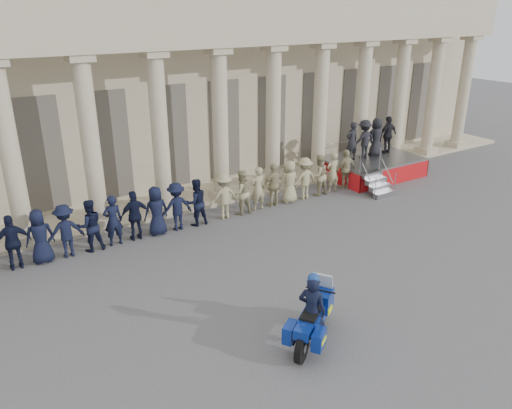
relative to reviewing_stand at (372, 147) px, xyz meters
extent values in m
plane|color=#48484B|center=(-9.10, -7.09, -1.45)|extent=(90.00, 90.00, 0.00)
cube|color=tan|center=(-9.10, 7.91, 3.05)|extent=(40.00, 10.00, 9.00)
cube|color=tan|center=(-9.10, 1.71, -1.38)|extent=(40.00, 2.60, 0.15)
cube|color=tan|center=(-9.10, 0.91, 5.34)|extent=(35.80, 1.00, 1.00)
cube|color=tan|center=(-9.10, 0.91, 6.44)|extent=(35.80, 1.00, 1.20)
cube|color=tan|center=(-15.60, 0.91, -1.15)|extent=(0.90, 0.90, 0.30)
cylinder|color=tan|center=(-15.60, 0.91, 1.80)|extent=(0.64, 0.64, 5.60)
cube|color=tan|center=(-13.00, 0.91, -1.15)|extent=(0.90, 0.90, 0.30)
cylinder|color=tan|center=(-13.00, 0.91, 1.80)|extent=(0.64, 0.64, 5.60)
cube|color=tan|center=(-13.00, 0.91, 4.72)|extent=(0.85, 0.85, 0.24)
cube|color=tan|center=(-10.40, 0.91, -1.15)|extent=(0.90, 0.90, 0.30)
cylinder|color=tan|center=(-10.40, 0.91, 1.80)|extent=(0.64, 0.64, 5.60)
cube|color=tan|center=(-10.40, 0.91, 4.72)|extent=(0.85, 0.85, 0.24)
cube|color=tan|center=(-7.80, 0.91, -1.15)|extent=(0.90, 0.90, 0.30)
cylinder|color=tan|center=(-7.80, 0.91, 1.80)|extent=(0.64, 0.64, 5.60)
cube|color=tan|center=(-7.80, 0.91, 4.72)|extent=(0.85, 0.85, 0.24)
cube|color=tan|center=(-5.20, 0.91, -1.15)|extent=(0.90, 0.90, 0.30)
cylinder|color=tan|center=(-5.20, 0.91, 1.80)|extent=(0.64, 0.64, 5.60)
cube|color=tan|center=(-5.20, 0.91, 4.72)|extent=(0.85, 0.85, 0.24)
cube|color=tan|center=(-2.60, 0.91, -1.15)|extent=(0.90, 0.90, 0.30)
cylinder|color=tan|center=(-2.60, 0.91, 1.80)|extent=(0.64, 0.64, 5.60)
cube|color=tan|center=(-2.60, 0.91, 4.72)|extent=(0.85, 0.85, 0.24)
cube|color=tan|center=(0.00, 0.91, -1.15)|extent=(0.90, 0.90, 0.30)
cylinder|color=tan|center=(0.00, 0.91, 1.80)|extent=(0.64, 0.64, 5.60)
cube|color=tan|center=(0.00, 0.91, 4.72)|extent=(0.85, 0.85, 0.24)
cube|color=tan|center=(2.60, 0.91, -1.15)|extent=(0.90, 0.90, 0.30)
cylinder|color=tan|center=(2.60, 0.91, 1.80)|extent=(0.64, 0.64, 5.60)
cube|color=tan|center=(2.60, 0.91, 4.72)|extent=(0.85, 0.85, 0.24)
cube|color=tan|center=(5.20, 0.91, -1.15)|extent=(0.90, 0.90, 0.30)
cylinder|color=tan|center=(5.20, 0.91, 1.80)|extent=(0.64, 0.64, 5.60)
cube|color=tan|center=(5.20, 0.91, 4.72)|extent=(0.85, 0.85, 0.24)
cube|color=tan|center=(7.80, 0.91, -1.15)|extent=(0.90, 0.90, 0.30)
cylinder|color=tan|center=(7.80, 0.91, 1.80)|extent=(0.64, 0.64, 5.60)
cube|color=tan|center=(7.80, 0.91, 4.72)|extent=(0.85, 0.85, 0.24)
cube|color=black|center=(-14.30, 2.93, 1.10)|extent=(1.30, 0.12, 4.20)
cube|color=black|center=(-11.70, 2.93, 1.10)|extent=(1.30, 0.12, 4.20)
cube|color=black|center=(-9.10, 2.93, 1.10)|extent=(1.30, 0.12, 4.20)
cube|color=black|center=(-6.50, 2.93, 1.10)|extent=(1.30, 0.12, 4.20)
cube|color=black|center=(-3.90, 2.93, 1.10)|extent=(1.30, 0.12, 4.20)
cube|color=black|center=(-1.30, 2.93, 1.10)|extent=(1.30, 0.12, 4.20)
cube|color=black|center=(1.30, 2.93, 1.10)|extent=(1.30, 0.12, 4.20)
cube|color=black|center=(3.90, 2.93, 1.10)|extent=(1.30, 0.12, 4.20)
cube|color=black|center=(6.50, 2.93, 1.10)|extent=(1.30, 0.12, 4.20)
imported|color=black|center=(-16.14, -0.74, -0.54)|extent=(1.07, 0.44, 1.82)
imported|color=black|center=(-15.35, -0.74, -0.54)|extent=(0.89, 0.58, 1.82)
imported|color=black|center=(-14.56, -0.74, -0.54)|extent=(1.18, 0.68, 1.82)
imported|color=black|center=(-13.77, -0.74, -0.54)|extent=(0.89, 0.69, 1.82)
imported|color=black|center=(-12.98, -0.74, -0.54)|extent=(0.66, 0.44, 1.82)
imported|color=black|center=(-12.19, -0.74, -0.54)|extent=(1.07, 0.44, 1.82)
imported|color=black|center=(-11.40, -0.74, -0.54)|extent=(0.89, 0.58, 1.82)
imported|color=black|center=(-10.61, -0.74, -0.54)|extent=(1.18, 0.68, 1.82)
imported|color=black|center=(-9.82, -0.74, -0.54)|extent=(0.89, 0.69, 1.82)
imported|color=#999069|center=(-8.63, -0.74, -0.54)|extent=(1.18, 0.68, 1.82)
imported|color=#999069|center=(-7.84, -0.74, -0.54)|extent=(0.89, 0.69, 1.82)
imported|color=#999069|center=(-7.05, -0.74, -0.54)|extent=(0.66, 0.44, 1.82)
imported|color=#999069|center=(-6.26, -0.74, -0.54)|extent=(1.07, 0.44, 1.82)
imported|color=#999069|center=(-5.47, -0.74, -0.54)|extent=(0.89, 0.58, 1.82)
imported|color=#999069|center=(-4.68, -0.74, -0.54)|extent=(1.18, 0.68, 1.82)
imported|color=#999069|center=(-3.89, -0.74, -0.54)|extent=(0.89, 0.69, 1.82)
imported|color=#999069|center=(-3.10, -0.74, -0.54)|extent=(0.66, 0.44, 1.82)
imported|color=#999069|center=(-2.30, -0.74, -0.54)|extent=(1.07, 0.44, 1.82)
cube|color=gray|center=(0.04, 0.00, -0.59)|extent=(4.50, 3.21, 0.10)
cube|color=#AB0D12|center=(0.04, -1.58, -1.05)|extent=(4.50, 0.04, 0.81)
cube|color=#AB0D12|center=(-2.19, 0.00, -1.05)|extent=(0.04, 3.21, 0.81)
cube|color=#AB0D12|center=(2.27, 0.00, -1.05)|extent=(0.04, 3.21, 0.81)
cube|color=gray|center=(-1.61, -2.50, -1.34)|extent=(1.10, 0.28, 0.23)
cube|color=gray|center=(-1.61, -2.22, -1.11)|extent=(1.10, 0.28, 0.23)
cube|color=gray|center=(-1.61, -1.94, -0.88)|extent=(1.10, 0.28, 0.23)
cube|color=gray|center=(-1.61, -1.66, -0.66)|extent=(1.10, 0.28, 0.23)
cylinder|color=gray|center=(0.04, 1.56, -0.04)|extent=(4.50, 0.04, 0.04)
imported|color=black|center=(-1.16, 0.20, 0.38)|extent=(0.67, 0.44, 1.85)
imported|color=black|center=(-0.36, 0.20, 0.38)|extent=(1.19, 0.69, 1.85)
imported|color=black|center=(0.44, 0.20, 0.38)|extent=(0.90, 0.59, 1.85)
imported|color=black|center=(1.24, 0.20, 0.38)|extent=(1.08, 0.45, 1.85)
cylinder|color=black|center=(-9.94, -8.25, -1.09)|extent=(0.69, 0.53, 0.72)
cylinder|color=black|center=(-11.30, -9.17, -1.09)|extent=(0.69, 0.53, 0.72)
cube|color=navy|center=(-10.57, -8.68, -0.77)|extent=(1.31, 1.09, 0.42)
cube|color=navy|center=(-10.12, -8.37, -0.60)|extent=(0.82, 0.81, 0.49)
cube|color=silver|center=(-10.12, -8.37, -0.85)|extent=(0.38, 0.41, 0.13)
cube|color=#B2BFCC|center=(-9.96, -8.26, -0.22)|extent=(0.47, 0.55, 0.59)
cube|color=black|center=(-10.76, -8.80, -0.55)|extent=(0.80, 0.71, 0.11)
cube|color=navy|center=(-11.26, -9.14, -0.68)|extent=(0.53, 0.52, 0.24)
cube|color=navy|center=(-10.97, -9.37, -0.85)|extent=(0.54, 0.48, 0.44)
cube|color=#D8E80C|center=(-10.97, -9.37, -0.85)|extent=(0.42, 0.40, 0.11)
cube|color=navy|center=(-11.36, -8.78, -0.85)|extent=(0.54, 0.48, 0.44)
cube|color=#D8E80C|center=(-11.36, -8.78, -0.85)|extent=(0.42, 0.40, 0.11)
cylinder|color=silver|center=(-11.18, -8.76, -1.12)|extent=(0.61, 0.46, 0.11)
cylinder|color=black|center=(-10.12, -8.37, -0.33)|extent=(0.46, 0.66, 0.04)
imported|color=black|center=(-10.71, -8.77, -0.51)|extent=(0.76, 0.82, 1.88)
sphere|color=navy|center=(-10.71, -8.77, 0.38)|extent=(0.28, 0.28, 0.28)
camera|label=1|loc=(-17.35, -16.59, 6.30)|focal=35.00mm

